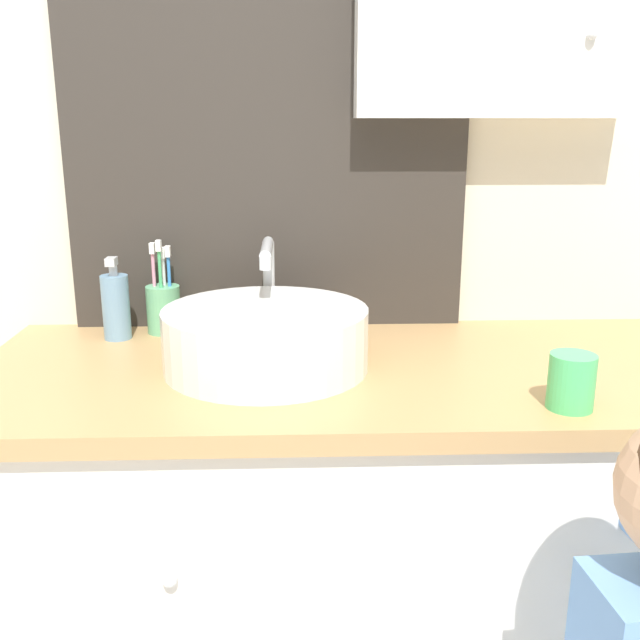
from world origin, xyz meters
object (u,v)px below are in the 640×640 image
Objects in this scene: sink_basin at (266,336)px; soap_dispenser at (116,306)px; drinking_cup at (571,382)px; toothbrush_holder at (164,306)px.

sink_basin reaches higher than soap_dispenser.
soap_dispenser is 1.95× the size of drinking_cup.
soap_dispenser is at bearing 152.99° from drinking_cup.
soap_dispenser is (-0.31, 0.19, 0.01)m from sink_basin.
toothbrush_holder is at bearing 133.82° from sink_basin.
drinking_cup is (0.78, -0.40, -0.03)m from soap_dispenser.
sink_basin is at bearing -31.44° from soap_dispenser.
toothbrush_holder reaches higher than drinking_cup.
toothbrush_holder is 2.27× the size of drinking_cup.
drinking_cup is (0.47, -0.21, -0.01)m from sink_basin.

